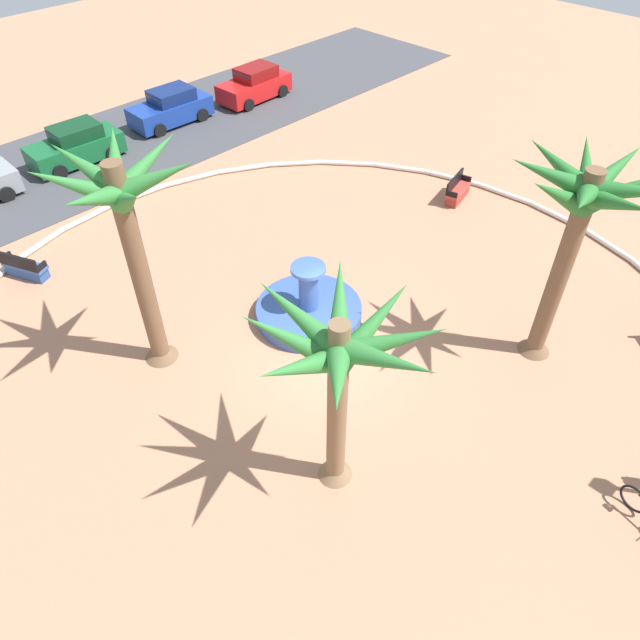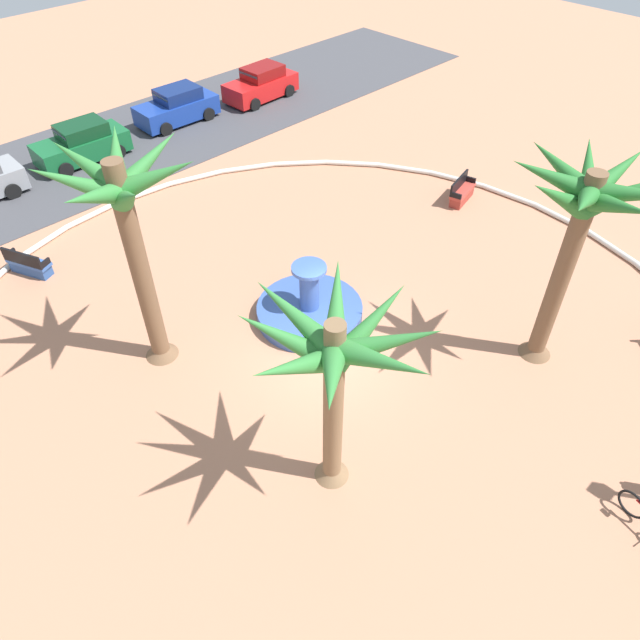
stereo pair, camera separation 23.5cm
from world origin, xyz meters
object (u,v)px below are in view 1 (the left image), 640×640
bench_north (25,268)px  parked_car_third (171,108)px  palm_tree_by_curb (582,214)px  parked_car_second (75,146)px  palm_tree_mid_plaza (125,219)px  palm_tree_near_fountain (339,360)px  parked_car_rightmost (255,85)px  bench_southwest (457,192)px  fountain (309,310)px

bench_north → parked_car_third: 12.57m
palm_tree_by_curb → parked_car_third: (1.63, 20.91, -4.01)m
parked_car_second → parked_car_third: 5.30m
palm_tree_by_curb → palm_tree_mid_plaza: bearing=135.7°
palm_tree_mid_plaza → palm_tree_by_curb: bearing=-44.3°
palm_tree_near_fountain → parked_car_third: palm_tree_near_fountain is taller
bench_north → palm_tree_mid_plaza: bearing=-80.8°
palm_tree_by_curb → parked_car_rightmost: (6.46, 20.22, -4.01)m
bench_southwest → parked_car_second: parked_car_second is taller
bench_north → bench_southwest: (14.59, -7.62, 0.00)m
bench_southwest → parked_car_second: 16.64m
palm_tree_mid_plaza → parked_car_rightmost: size_ratio=1.61×
bench_north → parked_car_second: size_ratio=0.41×
parked_car_second → palm_tree_by_curb: bearing=-79.9°
bench_north → bench_southwest: 16.46m
palm_tree_near_fountain → parked_car_third: (8.94, 19.59, -3.34)m
palm_tree_mid_plaza → parked_car_third: palm_tree_mid_plaza is taller
fountain → bench_north: fountain is taller
palm_tree_near_fountain → parked_car_second: 19.83m
bench_southwest → parked_car_second: size_ratio=0.41×
palm_tree_near_fountain → bench_southwest: 14.42m
fountain → parked_car_rightmost: size_ratio=0.82×
palm_tree_by_curb → palm_tree_mid_plaza: palm_tree_mid_plaza is taller
palm_tree_mid_plaza → parked_car_second: palm_tree_mid_plaza is taller
palm_tree_by_curb → bench_north: palm_tree_by_curb is taller
parked_car_third → bench_southwest: bearing=-74.6°
parked_car_second → parked_car_third: same height
palm_tree_near_fountain → palm_tree_mid_plaza: (-0.69, 6.48, 0.69)m
palm_tree_near_fountain → parked_car_rightmost: (13.77, 18.91, -3.34)m
palm_tree_mid_plaza → bench_north: bearing=99.2°
palm_tree_mid_plaza → parked_car_rightmost: palm_tree_mid_plaza is taller
palm_tree_mid_plaza → parked_car_second: 14.03m
palm_tree_by_curb → parked_car_third: 21.35m
palm_tree_by_curb → parked_car_third: palm_tree_by_curb is taller
bench_southwest → bench_north: bearing=152.4°
palm_tree_near_fountain → parked_car_rightmost: 23.63m
fountain → palm_tree_by_curb: 8.27m
fountain → palm_tree_near_fountain: (-3.60, -4.56, 3.82)m
palm_tree_by_curb → parked_car_second: bearing=100.1°
fountain → palm_tree_near_fountain: palm_tree_near_fountain is taller
fountain → bench_southwest: bearing=4.9°
palm_tree_mid_plaza → parked_car_rightmost: 19.48m
palm_tree_mid_plaza → bench_north: palm_tree_mid_plaza is taller
palm_tree_near_fountain → bench_southwest: bearing=22.6°
palm_tree_by_curb → parked_car_second: size_ratio=1.54×
bench_north → parked_car_second: 8.25m
fountain → bench_north: 9.96m
parked_car_third → parked_car_second: bearing=-175.8°
fountain → parked_car_second: size_ratio=0.83×
palm_tree_mid_plaza → bench_southwest: 14.30m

